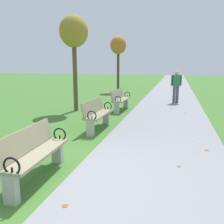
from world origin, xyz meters
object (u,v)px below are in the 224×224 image
park_bench_1 (34,153)px  tree_3 (118,47)px  park_bench_3 (120,99)px  pedestrian_walking (176,85)px  park_bench_2 (97,114)px  tree_2 (74,34)px

park_bench_1 → tree_3: size_ratio=0.42×
park_bench_3 → pedestrian_walking: bearing=48.5°
park_bench_2 → tree_3: size_ratio=0.42×
tree_3 → pedestrian_walking: size_ratio=2.37×
park_bench_1 → tree_2: tree_2 is taller
park_bench_2 → park_bench_1: bearing=-90.0°
park_bench_1 → park_bench_2: 3.32m
park_bench_1 → park_bench_3: same height
park_bench_1 → tree_3: (-1.73, 13.12, 2.63)m
park_bench_2 → pedestrian_walking: size_ratio=0.99×
park_bench_2 → tree_3: bearing=100.0°
tree_3 → pedestrian_walking: 6.16m
tree_2 → pedestrian_walking: 5.60m
pedestrian_walking → tree_2: bearing=-142.7°
park_bench_2 → pedestrian_walking: bearing=68.1°
park_bench_2 → tree_2: size_ratio=0.41×
pedestrian_walking → tree_3: bearing=134.1°
park_bench_2 → tree_2: bearing=125.5°
park_bench_1 → tree_3: tree_3 is taller
park_bench_3 → pedestrian_walking: size_ratio=1.00×
tree_2 → tree_3: size_ratio=1.01×
park_bench_2 → park_bench_3: size_ratio=0.99×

